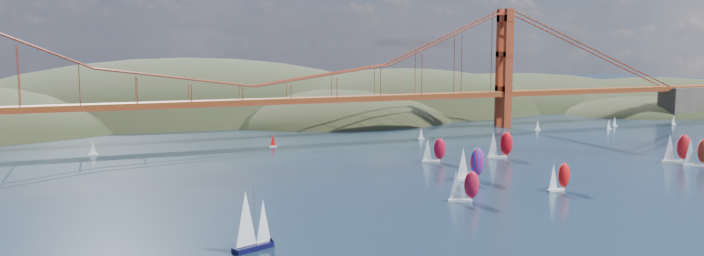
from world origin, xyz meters
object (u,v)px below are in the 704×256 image
sloop_navy (251,221)px  racer_0 (463,185)px  racer_2 (697,151)px  racer_1 (559,176)px  racer_3 (500,144)px  racer_4 (676,147)px  racer_5 (433,149)px  racer_rwb (470,163)px

sloop_navy → racer_0: bearing=-2.9°
sloop_navy → racer_2: size_ratio=1.28×
sloop_navy → racer_1: 91.02m
racer_2 → racer_3: bearing=163.0°
racer_3 → racer_4: 57.17m
racer_2 → racer_1: bearing=-148.9°
racer_0 → racer_5: racer_5 is taller
racer_0 → racer_4: bearing=34.1°
racer_2 → racer_5: racer_2 is taller
racer_rwb → racer_1: bearing=-56.3°
racer_1 → racer_4: racer_4 is taller
sloop_navy → racer_3: (104.14, 71.07, -0.88)m
racer_3 → racer_5: bearing=-170.6°
racer_5 → racer_0: bearing=-97.3°
sloop_navy → racer_2: bearing=-8.9°
racer_4 → racer_5: bearing=175.8°
racer_rwb → racer_5: bearing=81.8°
sloop_navy → racer_rwb: (74.58, 42.44, -0.76)m
sloop_navy → racer_0: sloop_navy is taller
racer_3 → sloop_navy: bearing=-132.3°
sloop_navy → racer_0: 61.81m
sloop_navy → racer_5: (79.39, 72.82, -1.46)m
racer_2 → racer_rwb: (-79.33, 8.03, 0.17)m
racer_2 → racer_0: bearing=-151.9°
racer_1 → racer_3: size_ratio=0.82×
racer_rwb → racer_4: bearing=0.4°
sloop_navy → racer_4: 159.01m
racer_1 → racer_2: bearing=6.0°
racer_3 → racer_5: (-24.75, 1.75, -0.59)m
racer_0 → racer_rwb: bearing=75.7°
racer_2 → racer_3: (-49.77, 36.66, 0.05)m
racer_3 → racer_4: size_ratio=0.97×
racer_0 → racer_3: racer_3 is taller
racer_rwb → racer_0: bearing=-124.4°
racer_0 → racer_rwb: 27.81m
racer_rwb → sloop_navy: bearing=-149.6°
sloop_navy → racer_rwb: size_ratio=1.23×
racer_0 → racer_1: 30.05m
racer_2 → racer_3: 61.81m
racer_0 → racer_3: 68.67m
racer_4 → racer_2: bearing=-67.5°
racer_1 → racer_rwb: (-14.01, 21.58, 0.98)m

